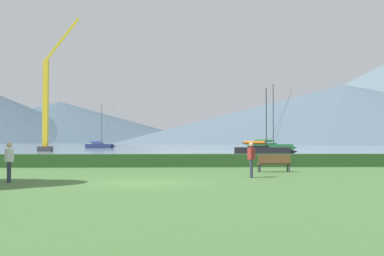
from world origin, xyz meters
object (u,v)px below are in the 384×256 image
(sailboat_slip_0, at_px, (270,147))
(dock_crane, at_px, (47,109))
(park_bench_near_path, at_px, (274,162))
(person_seated_viewer, at_px, (9,159))
(sailboat_slip_3, at_px, (100,146))
(person_standing_walker, at_px, (251,157))
(sailboat_slip_4, at_px, (263,151))

(sailboat_slip_0, xyz_separation_m, dock_crane, (-36.53, -0.39, 6.21))
(sailboat_slip_0, relative_size, park_bench_near_path, 6.13)
(sailboat_slip_0, bearing_deg, dock_crane, 174.00)
(park_bench_near_path, distance_m, dock_crane, 55.45)
(person_seated_viewer, bearing_deg, sailboat_slip_0, 55.34)
(sailboat_slip_3, xyz_separation_m, person_standing_walker, (20.98, -82.65, 0.37))
(sailboat_slip_4, bearing_deg, dock_crane, 149.29)
(person_standing_walker, bearing_deg, sailboat_slip_0, 87.54)
(sailboat_slip_3, xyz_separation_m, sailboat_slip_4, (27.36, -52.94, -0.02))
(sailboat_slip_3, distance_m, park_bench_near_path, 82.23)
(sailboat_slip_3, distance_m, sailboat_slip_4, 59.59)
(sailboat_slip_3, relative_size, park_bench_near_path, 5.76)
(park_bench_near_path, bearing_deg, person_seated_viewer, -157.94)
(sailboat_slip_3, height_order, person_standing_walker, sailboat_slip_3)
(sailboat_slip_0, distance_m, park_bench_near_path, 49.89)
(sailboat_slip_4, distance_m, person_standing_walker, 30.39)
(park_bench_near_path, bearing_deg, person_standing_walker, -120.29)
(sailboat_slip_4, xyz_separation_m, person_seated_viewer, (-16.73, -31.77, 0.39))
(sailboat_slip_0, height_order, sailboat_slip_4, sailboat_slip_0)
(sailboat_slip_3, xyz_separation_m, park_bench_near_path, (22.87, -78.99, -0.07))
(sailboat_slip_4, distance_m, person_seated_viewer, 35.91)
(sailboat_slip_4, xyz_separation_m, dock_crane, (-30.73, 22.38, 6.32))
(person_seated_viewer, bearing_deg, sailboat_slip_3, 84.94)
(sailboat_slip_0, xyz_separation_m, park_bench_near_path, (-10.29, -48.82, -0.16))
(park_bench_near_path, bearing_deg, sailboat_slip_0, 75.10)
(sailboat_slip_0, distance_m, sailboat_slip_3, 44.83)
(sailboat_slip_4, relative_size, person_standing_walker, 4.71)
(sailboat_slip_3, relative_size, sailboat_slip_4, 1.34)
(sailboat_slip_4, distance_m, park_bench_near_path, 26.43)
(person_seated_viewer, bearing_deg, dock_crane, 92.28)
(person_seated_viewer, bearing_deg, sailboat_slip_4, 50.01)
(sailboat_slip_0, relative_size, sailboat_slip_4, 1.43)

